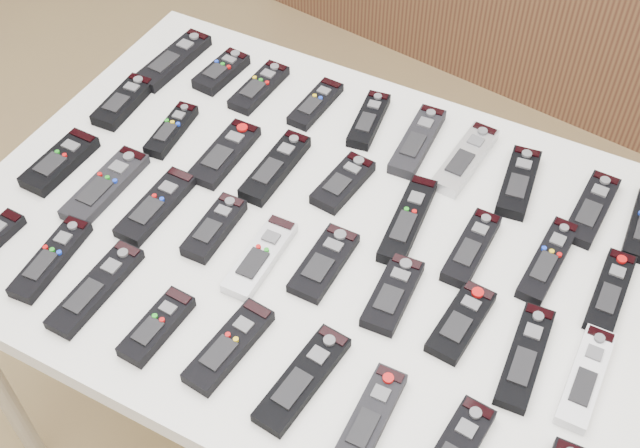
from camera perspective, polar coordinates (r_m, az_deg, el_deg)
The scene contains 35 objects.
table at distance 1.47m, azimuth -0.00°, elevation -2.01°, with size 1.25×0.88×0.78m.
remote_0 at distance 1.79m, azimuth -10.39°, elevation 11.39°, with size 0.06×0.20×0.02m, color black.
remote_1 at distance 1.75m, azimuth -7.03°, elevation 10.71°, with size 0.05×0.13×0.02m, color black.
remote_2 at distance 1.70m, azimuth -4.35°, elevation 9.67°, with size 0.05×0.16×0.02m, color black.
remote_3 at distance 1.66m, azimuth -0.31°, elevation 8.54°, with size 0.05×0.15×0.02m, color black.
remote_4 at distance 1.62m, azimuth 3.49°, elevation 7.39°, with size 0.05×0.16×0.02m, color black.
remote_5 at distance 1.58m, azimuth 6.95°, elevation 5.87°, with size 0.05×0.19×0.02m, color black.
remote_6 at distance 1.56m, azimuth 10.30°, elevation 4.57°, with size 0.05×0.19×0.02m, color #B7B7BC.
remote_7 at distance 1.53m, azimuth 13.94°, elevation 2.89°, with size 0.05×0.17×0.02m, color black.
remote_8 at distance 1.53m, azimuth 18.75°, elevation 1.03°, with size 0.05×0.18×0.02m, color black.
remote_10 at distance 1.70m, azimuth -13.81°, elevation 8.45°, with size 0.05×0.15×0.02m, color black.
remote_11 at distance 1.62m, azimuth -10.51°, elevation 6.59°, with size 0.04×0.15×0.02m, color black.
remote_12 at distance 1.56m, azimuth -6.79°, elevation 4.99°, with size 0.06×0.18×0.02m, color black.
remote_13 at distance 1.52m, azimuth -3.19°, elevation 4.05°, with size 0.05×0.19×0.02m, color black.
remote_14 at distance 1.49m, azimuth 1.65°, elevation 2.95°, with size 0.06×0.14×0.02m, color black.
remote_15 at distance 1.43m, azimuth 6.27°, elevation 0.28°, with size 0.05×0.20×0.02m, color black.
remote_16 at distance 1.41m, azimuth 10.71°, elevation -1.69°, with size 0.05×0.17×0.02m, color black.
remote_17 at distance 1.42m, azimuth 15.90°, elevation -2.50°, with size 0.05×0.19×0.02m, color black.
remote_18 at distance 1.41m, azimuth 19.94°, elevation -4.55°, with size 0.05×0.17×0.02m, color black.
remote_19 at distance 1.60m, azimuth -18.01°, elevation 4.23°, with size 0.06×0.16×0.02m, color black.
remote_20 at distance 1.53m, azimuth -15.01°, elevation 2.62°, with size 0.06×0.19×0.02m, color black.
remote_21 at distance 1.48m, azimuth -11.57°, elevation 1.29°, with size 0.06×0.18×0.02m, color black.
remote_22 at distance 1.42m, azimuth -7.52°, elevation -0.26°, with size 0.05×0.15×0.02m, color black.
remote_23 at distance 1.37m, azimuth -4.27°, elevation -2.34°, with size 0.05×0.18×0.02m, color #B7B7BC.
remote_24 at distance 1.36m, azimuth 0.29°, elevation -2.78°, with size 0.06×0.16×0.02m, color black.
remote_25 at distance 1.33m, azimuth 5.19°, elevation -4.97°, with size 0.06×0.15×0.02m, color black.
remote_26 at distance 1.31m, azimuth 10.00°, elevation -6.86°, with size 0.06×0.15×0.02m, color black.
remote_27 at distance 1.30m, azimuth 14.38°, elevation -9.11°, with size 0.05×0.19×0.02m, color black.
remote_28 at distance 1.30m, azimuth 18.37°, elevation -10.31°, with size 0.05×0.18×0.02m, color silver.
remote_30 at distance 1.44m, azimuth -18.59°, elevation -2.35°, with size 0.05×0.18×0.02m, color black.
remote_31 at distance 1.38m, azimuth -15.64°, elevation -4.42°, with size 0.05×0.20×0.02m, color black.
remote_32 at distance 1.31m, azimuth -11.52°, elevation -7.15°, with size 0.05×0.14×0.02m, color black.
remote_33 at distance 1.27m, azimuth -6.48°, elevation -8.62°, with size 0.05×0.17×0.02m, color black.
remote_34 at distance 1.24m, azimuth -1.24°, elevation -10.96°, with size 0.05×0.19×0.02m, color black.
remote_35 at distance 1.20m, azimuth 3.56°, elevation -13.64°, with size 0.05×0.17×0.02m, color black.
Camera 1 is at (0.54, -0.72, 1.86)m, focal length 45.00 mm.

